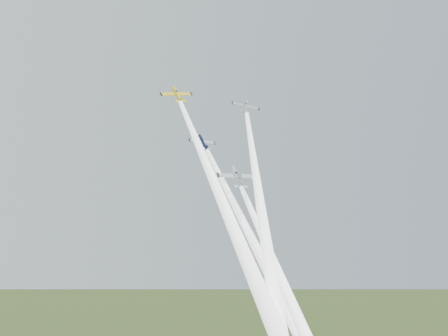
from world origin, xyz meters
TOP-DOWN VIEW (x-y plane):
  - plane_yellow at (-7.49, 2.50)m, footprint 8.02×6.64m
  - smoke_trail_yellow at (-9.22, -21.35)m, footprint 6.13×45.54m
  - plane_navy at (-0.17, 3.90)m, footprint 6.91×5.44m
  - smoke_trail_navy at (-0.26, -21.31)m, footprint 3.03×48.08m
  - plane_silver_right at (8.94, -0.25)m, footprint 9.06×7.30m
  - smoke_trail_silver_right at (-2.05, -24.50)m, footprint 23.60×47.51m
  - plane_silver_low at (1.44, -9.12)m, footprint 9.33×7.80m
  - smoke_trail_silver_low at (-1.14, -31.62)m, footprint 7.70×42.98m

SIDE VIEW (x-z plane):
  - smoke_trail_silver_low at x=-1.14m, z-range 43.62..88.44m
  - smoke_trail_navy at x=-0.26m, z-range 47.73..97.93m
  - smoke_trail_silver_right at x=-2.05m, z-range 53.50..106.65m
  - smoke_trail_yellow at x=-9.22m, z-range 60.59..108.04m
  - plane_silver_low at x=1.44m, z-range 86.22..93.33m
  - plane_navy at x=-0.17m, z-range 96.39..102.13m
  - plane_silver_right at x=8.94m, z-range 104.54..111.44m
  - plane_yellow at x=-7.49m, z-range 105.77..112.99m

